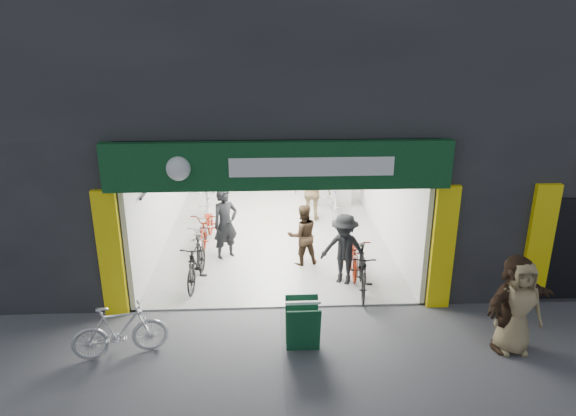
{
  "coord_description": "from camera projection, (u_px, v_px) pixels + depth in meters",
  "views": [
    {
      "loc": [
        -0.26,
        -9.22,
        5.42
      ],
      "look_at": [
        0.25,
        1.5,
        1.65
      ],
      "focal_mm": 32.0,
      "sensor_mm": 36.0,
      "label": 1
    }
  ],
  "objects": [
    {
      "name": "customer_c",
      "position": [
        344.0,
        250.0,
        11.23
      ],
      "size": [
        1.23,
        1.05,
        1.66
      ],
      "primitive_type": "imported",
      "rotation": [
        0.0,
        0.0,
        -0.5
      ],
      "color": "black",
      "rests_on": "ground"
    },
    {
      "name": "customer_a",
      "position": [
        225.0,
        224.0,
        12.51
      ],
      "size": [
        0.79,
        0.72,
        1.81
      ],
      "primitive_type": "imported",
      "rotation": [
        0.0,
        0.0,
        0.59
      ],
      "color": "black",
      "rests_on": "ground"
    },
    {
      "name": "bike_left_midback",
      "position": [
        207.0,
        226.0,
        13.54
      ],
      "size": [
        0.73,
        1.85,
        0.96
      ],
      "primitive_type": "imported",
      "rotation": [
        0.0,
        0.0,
        -0.05
      ],
      "color": "maroon",
      "rests_on": "ground"
    },
    {
      "name": "bike_right_back",
      "position": [
        333.0,
        197.0,
        15.55
      ],
      "size": [
        0.6,
        1.92,
        1.14
      ],
      "primitive_type": "imported",
      "rotation": [
        0.0,
        0.0,
        -0.03
      ],
      "color": "silver",
      "rests_on": "ground"
    },
    {
      "name": "pedestrian_near",
      "position": [
        518.0,
        307.0,
        8.86
      ],
      "size": [
        0.87,
        0.58,
        1.73
      ],
      "primitive_type": "imported",
      "rotation": [
        0.0,
        0.0,
        -0.04
      ],
      "color": "#8D7A52",
      "rests_on": "ground"
    },
    {
      "name": "bike_left_front",
      "position": [
        200.0,
        237.0,
        12.88
      ],
      "size": [
        0.9,
        1.84,
        0.93
      ],
      "primitive_type": "imported",
      "rotation": [
        0.0,
        0.0,
        0.17
      ],
      "color": "#BBBABF",
      "rests_on": "ground"
    },
    {
      "name": "bike_right_front",
      "position": [
        362.0,
        271.0,
        10.98
      ],
      "size": [
        0.69,
        1.74,
        1.02
      ],
      "primitive_type": "imported",
      "rotation": [
        0.0,
        0.0,
        -0.13
      ],
      "color": "black",
      "rests_on": "ground"
    },
    {
      "name": "customer_b",
      "position": [
        303.0,
        235.0,
        12.21
      ],
      "size": [
        0.86,
        0.74,
        1.53
      ],
      "primitive_type": "imported",
      "rotation": [
        0.0,
        0.0,
        3.38
      ],
      "color": "#372719",
      "rests_on": "ground"
    },
    {
      "name": "building",
      "position": [
        306.0,
        72.0,
        13.81
      ],
      "size": [
        17.0,
        10.27,
        8.0
      ],
      "color": "#232326",
      "rests_on": "ground"
    },
    {
      "name": "bike_right_mid",
      "position": [
        354.0,
        252.0,
        11.98
      ],
      "size": [
        0.82,
        1.88,
        0.96
      ],
      "primitive_type": "imported",
      "rotation": [
        0.0,
        0.0,
        -0.1
      ],
      "color": "maroon",
      "rests_on": "ground"
    },
    {
      "name": "ground",
      "position": [
        279.0,
        308.0,
        10.5
      ],
      "size": [
        60.0,
        60.0,
        0.0
      ],
      "primitive_type": "plane",
      "color": "#56565B",
      "rests_on": "ground"
    },
    {
      "name": "customer_d",
      "position": [
        313.0,
        192.0,
        14.97
      ],
      "size": [
        1.11,
        0.66,
        1.78
      ],
      "primitive_type": "imported",
      "rotation": [
        0.0,
        0.0,
        2.91
      ],
      "color": "#997F59",
      "rests_on": "ground"
    },
    {
      "name": "bike_left_midfront",
      "position": [
        196.0,
        262.0,
        11.34
      ],
      "size": [
        0.66,
        1.8,
        1.06
      ],
      "primitive_type": "imported",
      "rotation": [
        0.0,
        0.0,
        -0.09
      ],
      "color": "black",
      "rests_on": "ground"
    },
    {
      "name": "bike_left_back",
      "position": [
        208.0,
        205.0,
        14.81
      ],
      "size": [
        0.83,
        2.03,
        1.18
      ],
      "primitive_type": "imported",
      "rotation": [
        0.0,
        0.0,
        0.14
      ],
      "color": "#AEAEB3",
      "rests_on": "ground"
    },
    {
      "name": "parked_bike",
      "position": [
        120.0,
        331.0,
        8.85
      ],
      "size": [
        1.69,
        0.83,
        0.98
      ],
      "primitive_type": "imported",
      "rotation": [
        0.0,
        0.0,
        1.81
      ],
      "color": "silver",
      "rests_on": "ground"
    },
    {
      "name": "pedestrian_far",
      "position": [
        513.0,
        303.0,
        8.95
      ],
      "size": [
        1.71,
        1.26,
        1.79
      ],
      "primitive_type": "imported",
      "rotation": [
        0.0,
        0.0,
        0.5
      ],
      "color": "#3C291B",
      "rests_on": "ground"
    },
    {
      "name": "sandwich_board",
      "position": [
        303.0,
        324.0,
        9.03
      ],
      "size": [
        0.62,
        0.61,
        0.92
      ],
      "rotation": [
        0.0,
        0.0,
        0.01
      ],
      "color": "#104226",
      "rests_on": "ground"
    }
  ]
}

